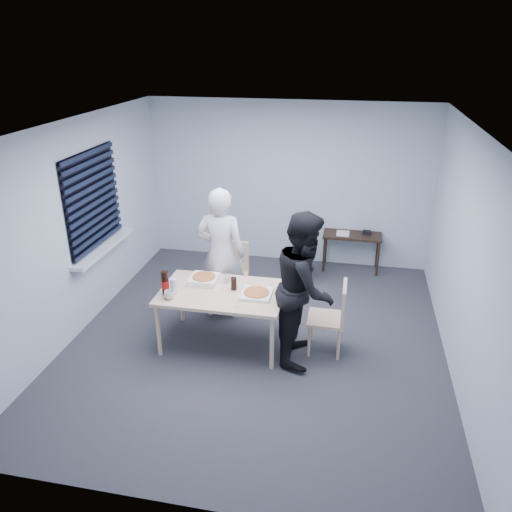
% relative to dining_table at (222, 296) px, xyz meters
% --- Properties ---
extents(room, '(5.00, 5.00, 5.00)m').
position_rel_dining_table_xyz_m(room, '(-1.80, 0.56, 0.79)').
color(room, '#2E2E33').
rests_on(room, ground).
extents(dining_table, '(1.46, 0.92, 0.71)m').
position_rel_dining_table_xyz_m(dining_table, '(0.00, 0.00, 0.00)').
color(dining_table, beige).
rests_on(dining_table, ground).
extents(chair_far, '(0.42, 0.42, 0.89)m').
position_rel_dining_table_xyz_m(chair_far, '(-0.13, 1.02, -0.14)').
color(chair_far, beige).
rests_on(chair_far, ground).
extents(chair_right, '(0.42, 0.42, 0.89)m').
position_rel_dining_table_xyz_m(chair_right, '(1.31, 0.08, -0.14)').
color(chair_right, beige).
rests_on(chair_right, ground).
extents(person_white, '(0.65, 0.42, 1.77)m').
position_rel_dining_table_xyz_m(person_white, '(-0.19, 0.66, 0.24)').
color(person_white, silver).
rests_on(person_white, ground).
extents(person_black, '(0.47, 0.86, 1.77)m').
position_rel_dining_table_xyz_m(person_black, '(0.98, -0.06, 0.24)').
color(person_black, black).
rests_on(person_black, ground).
extents(side_table, '(0.91, 0.40, 0.61)m').
position_rel_dining_table_xyz_m(side_table, '(1.46, 2.44, -0.12)').
color(side_table, '#312014').
rests_on(side_table, ground).
extents(stool, '(0.32, 0.32, 0.44)m').
position_rel_dining_table_xyz_m(stool, '(0.76, 1.85, -0.31)').
color(stool, black).
rests_on(stool, ground).
extents(backpack, '(0.33, 0.24, 0.47)m').
position_rel_dining_table_xyz_m(backpack, '(0.76, 1.83, 0.02)').
color(backpack, slate).
rests_on(backpack, stool).
extents(pizza_box_a, '(0.33, 0.33, 0.08)m').
position_rel_dining_table_xyz_m(pizza_box_a, '(-0.28, 0.19, 0.10)').
color(pizza_box_a, white).
rests_on(pizza_box_a, dining_table).
extents(pizza_box_b, '(0.35, 0.35, 0.05)m').
position_rel_dining_table_xyz_m(pizza_box_b, '(0.42, -0.02, 0.08)').
color(pizza_box_b, white).
rests_on(pizza_box_b, dining_table).
extents(mug_a, '(0.17, 0.17, 0.10)m').
position_rel_dining_table_xyz_m(mug_a, '(-0.54, -0.29, 0.11)').
color(mug_a, silver).
rests_on(mug_a, dining_table).
extents(mug_b, '(0.10, 0.10, 0.09)m').
position_rel_dining_table_xyz_m(mug_b, '(-0.00, 0.24, 0.11)').
color(mug_b, silver).
rests_on(mug_b, dining_table).
extents(cola_glass, '(0.09, 0.09, 0.15)m').
position_rel_dining_table_xyz_m(cola_glass, '(0.13, 0.07, 0.14)').
color(cola_glass, black).
rests_on(cola_glass, dining_table).
extents(soda_bottle, '(0.09, 0.09, 0.28)m').
position_rel_dining_table_xyz_m(soda_bottle, '(-0.62, -0.19, 0.20)').
color(soda_bottle, black).
rests_on(soda_bottle, dining_table).
extents(plastic_cups, '(0.09, 0.09, 0.19)m').
position_rel_dining_table_xyz_m(plastic_cups, '(-0.53, -0.17, 0.16)').
color(plastic_cups, silver).
rests_on(plastic_cups, dining_table).
extents(rubber_band, '(0.06, 0.06, 0.00)m').
position_rel_dining_table_xyz_m(rubber_band, '(0.26, -0.32, 0.06)').
color(rubber_band, red).
rests_on(rubber_band, dining_table).
extents(papers, '(0.27, 0.31, 0.00)m').
position_rel_dining_table_xyz_m(papers, '(1.31, 2.45, -0.04)').
color(papers, white).
rests_on(papers, side_table).
extents(black_box, '(0.16, 0.14, 0.06)m').
position_rel_dining_table_xyz_m(black_box, '(1.68, 2.49, -0.01)').
color(black_box, black).
rests_on(black_box, side_table).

